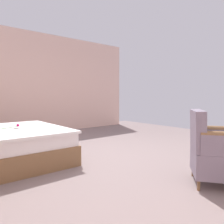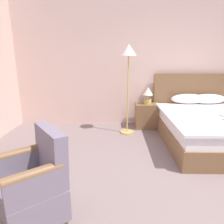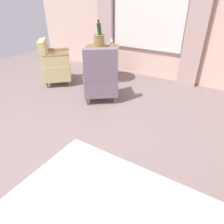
# 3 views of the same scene
# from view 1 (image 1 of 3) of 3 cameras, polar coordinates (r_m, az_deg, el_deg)

# --- Properties ---
(ground_plane) EXTENTS (8.08, 8.08, 0.00)m
(ground_plane) POSITION_cam_1_polar(r_m,az_deg,el_deg) (4.06, 0.67, -11.51)
(ground_plane) COLOR gray
(wall_far_side) EXTENTS (0.12, 6.02, 2.92)m
(wall_far_side) POSITION_cam_1_polar(r_m,az_deg,el_deg) (6.82, -17.94, 7.08)
(wall_far_side) COLOR beige
(wall_far_side) RESTS_ON ground
(armchair_by_window) EXTENTS (0.74, 0.74, 0.92)m
(armchair_by_window) POSITION_cam_1_polar(r_m,az_deg,el_deg) (3.01, 24.42, -9.28)
(armchair_by_window) COLOR brown
(armchair_by_window) RESTS_ON ground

